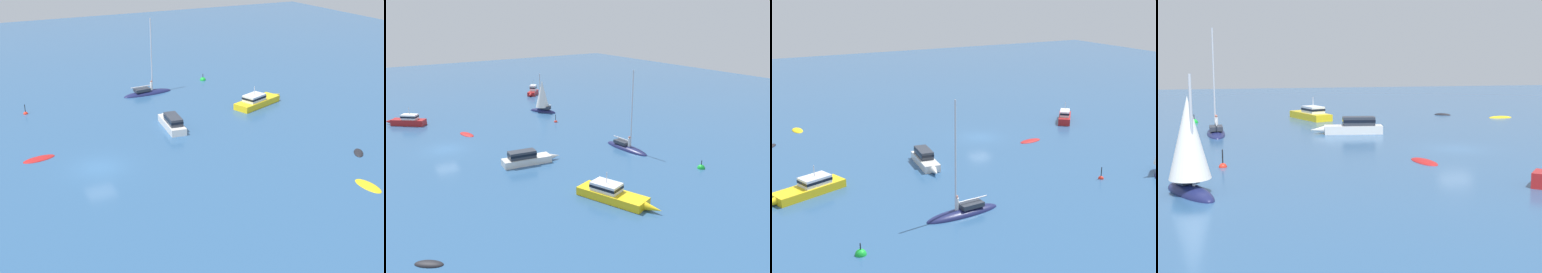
# 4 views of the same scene
# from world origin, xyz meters

# --- Properties ---
(ground_plane) EXTENTS (160.00, 160.00, 0.00)m
(ground_plane) POSITION_xyz_m (0.00, 0.00, 0.00)
(ground_plane) COLOR #2D5684
(tender) EXTENTS (1.25, 2.71, 0.39)m
(tender) POSITION_xyz_m (-18.63, 13.10, 0.00)
(tender) COLOR yellow
(tender) RESTS_ON ground
(dinghy) EXTENTS (3.11, 1.68, 0.32)m
(dinghy) POSITION_xyz_m (4.41, -4.11, 0.00)
(dinghy) COLOR #B21E1E
(dinghy) RESTS_ON ground
(yacht) EXTENTS (6.58, 2.01, 9.87)m
(yacht) POSITION_xyz_m (-11.68, -17.98, 0.14)
(yacht) COLOR #191E4C
(yacht) RESTS_ON ground
(motor_cruiser) EXTENTS (2.20, 6.54, 1.52)m
(motor_cruiser) POSITION_xyz_m (-9.64, -5.91, 0.64)
(motor_cruiser) COLOR silver
(motor_cruiser) RESTS_ON ground
(powerboat) EXTENTS (4.69, 5.28, 2.63)m
(powerboat) POSITION_xyz_m (13.71, 1.37, 0.64)
(powerboat) COLOR #B21E1E
(powerboat) RESTS_ON ground
(cabin_cruiser) EXTENTS (7.86, 4.05, 2.46)m
(cabin_cruiser) POSITION_xyz_m (-21.69, -8.13, 0.58)
(cabin_cruiser) COLOR yellow
(cabin_cruiser) RESTS_ON ground
(channel_buoy) EXTENTS (0.80, 0.80, 1.27)m
(channel_buoy) POSITION_xyz_m (-20.83, -20.46, 0.00)
(channel_buoy) COLOR green
(channel_buoy) RESTS_ON ground
(mooring_buoy) EXTENTS (0.52, 0.52, 1.39)m
(mooring_buoy) POSITION_xyz_m (3.40, -17.13, 0.03)
(mooring_buoy) COLOR red
(mooring_buoy) RESTS_ON ground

